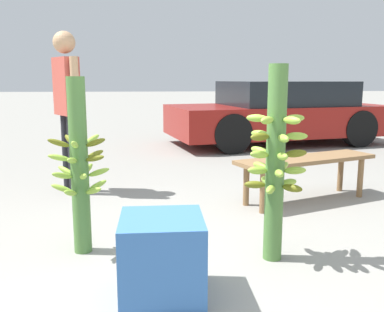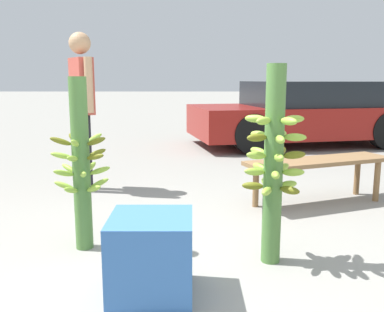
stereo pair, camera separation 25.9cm
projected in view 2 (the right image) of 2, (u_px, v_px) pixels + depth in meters
name	position (u px, v px, depth m)	size (l,w,h in m)	color
ground_plane	(173.00, 275.00, 2.76)	(80.00, 80.00, 0.00)	gray
banana_stalk_left	(79.00, 165.00, 3.09)	(0.43, 0.43, 1.26)	#4C7A38
banana_stalk_center	(271.00, 162.00, 2.85)	(0.42, 0.42, 1.35)	#4C7A38
vendor_person	(80.00, 95.00, 4.68)	(0.37, 0.50, 1.74)	black
market_bench	(316.00, 166.00, 4.27)	(1.57, 0.93, 0.46)	olive
parked_car	(301.00, 113.00, 8.13)	(4.37, 2.63, 1.20)	maroon
produce_crate	(149.00, 256.00, 2.48)	(0.47, 0.47, 0.47)	#386BB2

